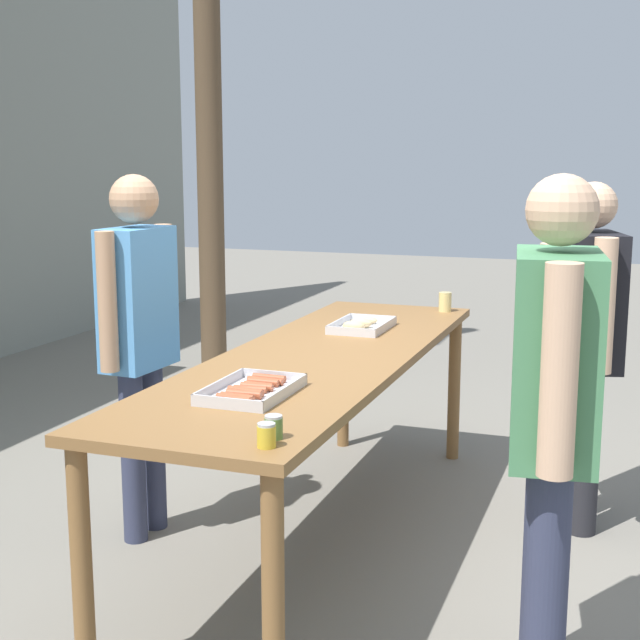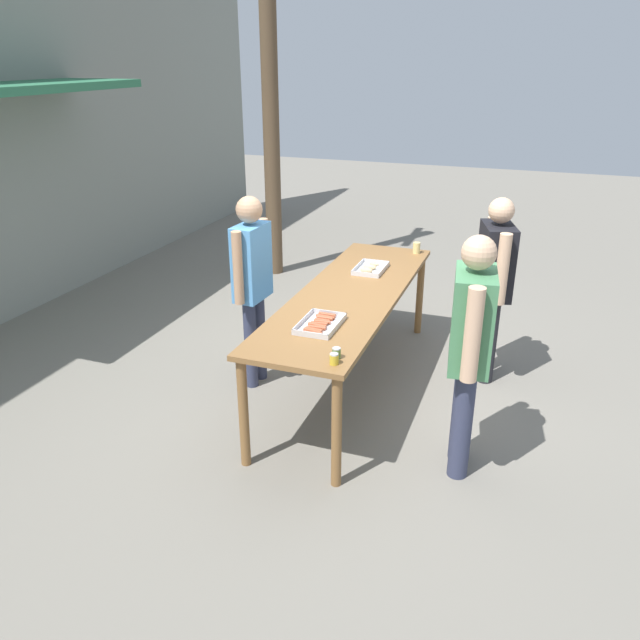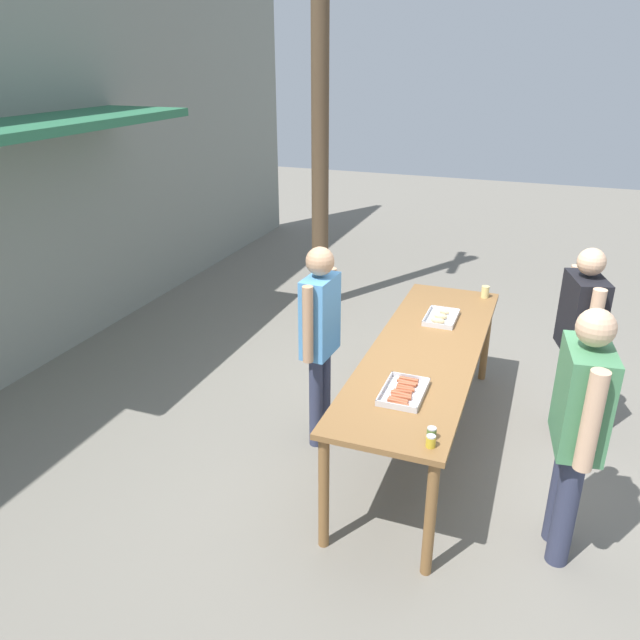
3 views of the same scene
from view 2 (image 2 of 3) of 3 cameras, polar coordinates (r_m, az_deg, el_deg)
name	(u,v)px [view 2 (image 2 of 3)]	position (r m, az deg, el deg)	size (l,w,h in m)	color
ground_plane	(348,385)	(5.54, 2.59, -5.97)	(24.00, 24.00, 0.00)	slate
serving_table	(350,302)	(5.20, 2.74, 1.66)	(2.81, 0.81, 0.88)	brown
food_tray_sausages	(320,324)	(4.51, -0.02, -0.41)	(0.42, 0.27, 0.04)	silver
food_tray_buns	(370,269)	(5.70, 4.59, 4.70)	(0.39, 0.26, 0.06)	silver
condiment_jar_mustard	(334,359)	(3.96, 1.30, -3.58)	(0.06, 0.06, 0.07)	gold
condiment_jar_ketchup	(336,353)	(4.03, 1.51, -3.05)	(0.06, 0.06, 0.07)	#567A38
beer_cup	(417,248)	(6.26, 8.82, 6.54)	(0.07, 0.07, 0.11)	#DBC67A
person_server_behind_table	(252,275)	(5.23, -6.23, 4.15)	(0.52, 0.22, 1.66)	#333851
person_customer_holding_hotdog	(470,339)	(4.17, 13.56, -1.67)	(0.67, 0.31, 1.69)	#333851
person_customer_with_cup	(494,276)	(5.52, 15.62, 3.94)	(0.62, 0.36, 1.63)	#232328
utility_pole	(269,53)	(7.97, -4.70, 23.15)	(1.10, 0.20, 5.21)	brown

